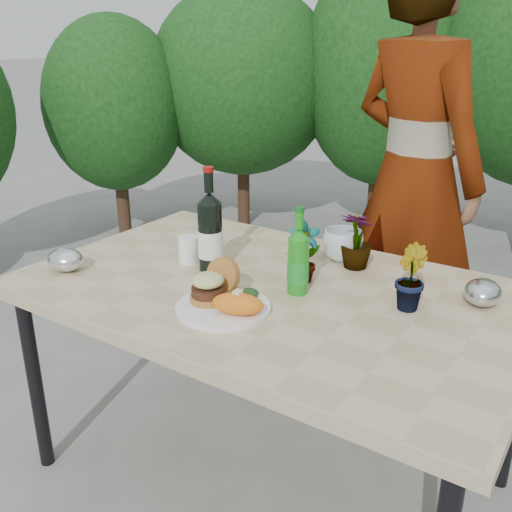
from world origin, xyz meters
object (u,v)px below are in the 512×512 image
Objects in this scene: patio_table at (270,302)px; dinner_plate at (223,308)px; person at (414,176)px; wine_bottle at (210,233)px.

patio_table is 0.23m from dinner_plate.
wine_bottle is at bearing 92.43° from person.
patio_table is 0.31m from wine_bottle.
wine_bottle is at bearing 134.48° from dinner_plate.
person reaches higher than patio_table.
person is (0.11, 0.98, 0.25)m from patio_table.
wine_bottle is (-0.23, 0.23, 0.12)m from dinner_plate.
person reaches higher than wine_bottle.
person is at bearing 57.64° from wine_bottle.
patio_table is at bearing 84.51° from dinner_plate.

